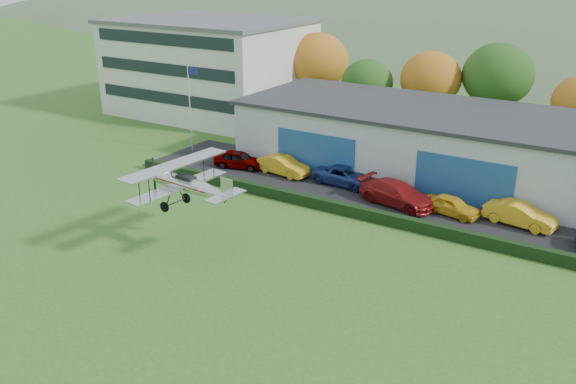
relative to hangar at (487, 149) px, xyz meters
The scene contains 15 objects.
ground 28.55m from the hangar, 100.13° to the right, with size 300.00×300.00×0.00m, color #326520.
apron 7.72m from the hangar, 105.99° to the right, with size 48.00×9.00×0.05m, color black.
hedge 12.16m from the hangar, 99.64° to the right, with size 46.00×0.60×0.80m, color black.
hangar is the anchor object (origin of this frame).
office_block 33.84m from the hangar, 167.99° to the left, with size 20.60×15.60×10.40m.
flagpole 25.68m from the hangar, 166.49° to the right, with size 1.05×0.10×8.00m.
tree_belt 13.63m from the hangar, 108.16° to the left, with size 75.70×13.22×10.12m.
distant_hills 113.51m from the hangar, 94.79° to the left, with size 430.00×196.00×56.00m.
car_0 20.06m from the hangar, 157.43° to the right, with size 1.73×4.30×1.47m, color gray.
car_1 16.12m from the hangar, 153.68° to the right, with size 1.60×4.58×1.51m, color gold.
car_2 11.27m from the hangar, 143.79° to the right, with size 2.39×5.17×1.44m, color navy.
car_3 9.34m from the hangar, 115.50° to the right, with size 2.35×5.78×1.68m, color maroon.
car_4 8.23m from the hangar, 90.36° to the right, with size 1.58×3.92×1.34m, color gold.
car_5 8.72m from the hangar, 59.64° to the right, with size 1.61×4.63×1.53m, color gold.
biplane 24.57m from the hangar, 119.42° to the right, with size 6.63×7.61×2.84m.
Camera 1 is at (15.46, -18.36, 16.60)m, focal length 37.43 mm.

